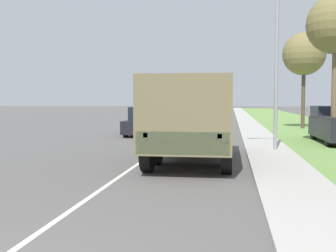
{
  "coord_description": "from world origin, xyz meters",
  "views": [
    {
      "loc": [
        2.98,
        -3.37,
        2.1
      ],
      "look_at": [
        0.7,
        11.96,
        1.13
      ],
      "focal_mm": 45.0,
      "sensor_mm": 36.0,
      "label": 1
    }
  ],
  "objects": [
    {
      "name": "car_second_ahead",
      "position": [
        1.57,
        35.92,
        0.68
      ],
      "size": [
        1.74,
        4.08,
        1.52
      ],
      "color": "silver",
      "rests_on": "ground"
    },
    {
      "name": "sidewalk_right",
      "position": [
        4.5,
        40.0,
        0.06
      ],
      "size": [
        1.8,
        120.0,
        0.12
      ],
      "color": "#ADAAA3",
      "rests_on": "ground"
    },
    {
      "name": "lamp_post",
      "position": [
        4.52,
        13.72,
        3.94
      ],
      "size": [
        1.69,
        0.24,
        6.34
      ],
      "color": "gray",
      "rests_on": "sidewalk_right"
    },
    {
      "name": "tree_far_right",
      "position": [
        8.17,
        28.2,
        5.35
      ],
      "size": [
        3.08,
        3.08,
        6.9
      ],
      "color": "#4C3D2D",
      "rests_on": "grass_strip_right"
    },
    {
      "name": "ground_plane",
      "position": [
        0.0,
        40.0,
        0.0
      ],
      "size": [
        180.0,
        180.0,
        0.0
      ],
      "primitive_type": "plane",
      "color": "#565451"
    },
    {
      "name": "grass_strip_right",
      "position": [
        8.9,
        40.0,
        0.01
      ],
      "size": [
        7.0,
        120.0,
        0.02
      ],
      "color": "#6B9347",
      "rests_on": "ground"
    },
    {
      "name": "car_third_ahead",
      "position": [
        -2.14,
        50.15,
        0.74
      ],
      "size": [
        1.91,
        4.68,
        1.66
      ],
      "color": "black",
      "rests_on": "ground"
    },
    {
      "name": "tree_mid_right",
      "position": [
        7.62,
        16.55,
        5.4
      ],
      "size": [
        2.65,
        2.65,
        6.77
      ],
      "color": "brown",
      "rests_on": "grass_strip_right"
    },
    {
      "name": "car_nearest_ahead",
      "position": [
        -2.02,
        21.09,
        0.74
      ],
      "size": [
        1.88,
        4.54,
        1.67
      ],
      "color": "black",
      "rests_on": "ground"
    },
    {
      "name": "military_truck",
      "position": [
        1.75,
        10.58,
        1.61
      ],
      "size": [
        2.57,
        6.57,
        2.78
      ],
      "color": "#545B3D",
      "rests_on": "ground"
    },
    {
      "name": "lane_centre_stripe",
      "position": [
        0.0,
        40.0,
        0.0
      ],
      "size": [
        0.12,
        120.0,
        0.0
      ],
      "color": "silver",
      "rests_on": "ground"
    }
  ]
}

